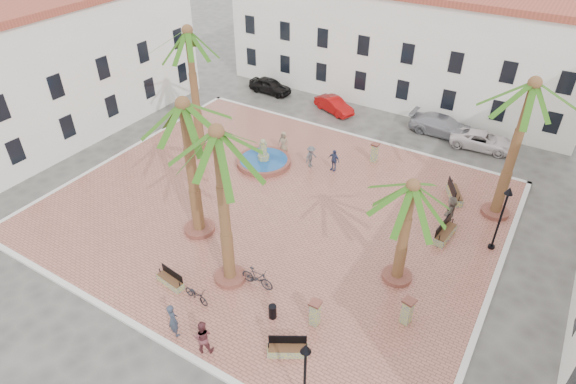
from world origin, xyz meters
name	(u,v)px	position (x,y,z in m)	size (l,w,h in m)	color
ground	(274,208)	(0.00, 0.00, 0.00)	(120.00, 120.00, 0.00)	#56544F
plaza	(274,207)	(0.00, 0.00, 0.07)	(26.00, 22.00, 0.15)	#AA6251
kerb_n	(351,135)	(0.00, 11.00, 0.08)	(26.30, 0.30, 0.16)	silver
kerb_s	(144,331)	(0.00, -11.00, 0.08)	(26.30, 0.30, 0.16)	silver
kerb_e	(492,288)	(13.00, 0.00, 0.08)	(0.30, 22.30, 0.16)	silver
kerb_w	(125,152)	(-13.00, 0.00, 0.08)	(0.30, 22.30, 0.16)	silver
building_north	(400,43)	(0.00, 19.99, 4.77)	(30.40, 7.40, 9.50)	white
building_west	(53,71)	(-19.00, 0.00, 5.02)	(6.40, 24.40, 10.00)	white
fountain	(264,160)	(-3.32, 3.82, 0.42)	(3.78, 3.78, 1.95)	brown
palm_nw	(189,45)	(-8.23, 2.97, 7.95)	(5.30, 5.30, 9.09)	brown
palm_sw	(185,121)	(-2.42, -4.17, 7.13)	(5.67, 5.67, 8.30)	brown
palm_s	(218,151)	(1.42, -6.34, 7.70)	(5.15, 5.15, 8.80)	brown
palm_e	(411,199)	(8.65, -1.86, 5.11)	(4.91, 4.91, 6.05)	brown
palm_ne	(530,100)	(11.75, 6.36, 7.55)	(5.31, 5.31, 8.68)	brown
bench_s	(171,281)	(-0.90, -8.22, 0.39)	(1.66, 0.70, 0.85)	gray
bench_se	(288,350)	(6.27, -8.67, 0.41)	(1.78, 1.35, 0.92)	gray
bench_e	(445,234)	(9.80, 2.53, 0.44)	(0.82, 2.03, 1.04)	gray
bench_ne	(454,194)	(9.19, 6.64, 0.45)	(1.48, 2.04, 1.05)	gray
lamppost_s	(305,366)	(8.08, -10.40, 2.70)	(0.41, 0.41, 3.77)	black
lamppost_e	(504,208)	(12.28, 3.04, 2.89)	(0.44, 0.44, 4.04)	black
bollard_se	(315,313)	(6.48, -6.62, 0.88)	(0.52, 0.52, 1.40)	gray
bollard_n	(375,152)	(3.11, 8.16, 0.88)	(0.53, 0.53, 1.41)	gray
bollard_e	(407,311)	(10.02, -4.35, 0.90)	(0.61, 0.61, 1.44)	gray
litter_bin	(273,312)	(4.62, -7.31, 0.52)	(0.38, 0.38, 0.73)	black
cyclist_a	(173,320)	(1.38, -10.40, 1.06)	(0.67, 0.44, 1.83)	#2B3241
bicycle_a	(196,294)	(0.92, -8.37, 0.55)	(0.54, 1.54, 0.81)	black
cyclist_b	(202,337)	(3.05, -10.40, 1.02)	(0.85, 0.66, 1.75)	brown
bicycle_b	(257,278)	(2.88, -6.02, 0.70)	(0.52, 1.83, 1.10)	black
pedestrian_fountain_a	(284,142)	(-3.01, 5.96, 0.95)	(0.78, 0.51, 1.60)	#847056
pedestrian_fountain_b	(334,160)	(1.19, 5.66, 0.93)	(0.92, 0.38, 1.57)	navy
pedestrian_north	(311,157)	(-0.33, 5.23, 0.94)	(1.02, 0.59, 1.58)	#4B4B4F
pedestrian_east	(451,210)	(9.59, 4.04, 1.05)	(1.66, 0.53, 1.79)	#655A50
car_black	(270,86)	(-9.84, 14.64, 0.68)	(1.61, 4.01, 1.37)	black
car_red	(334,105)	(-3.05, 14.09, 0.62)	(1.31, 3.76, 1.24)	#A00A0A
car_silver	(443,126)	(5.96, 14.88, 0.75)	(2.09, 5.13, 1.49)	#96969E
car_white	(482,140)	(9.09, 14.30, 0.63)	(2.10, 4.55, 1.27)	white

